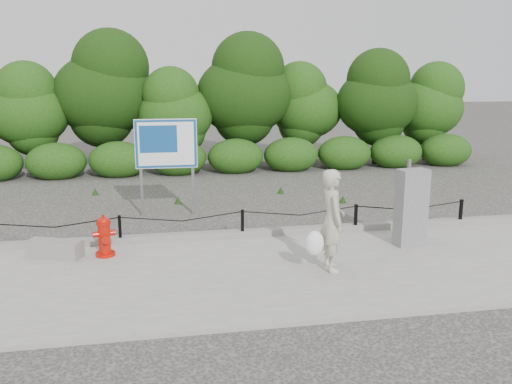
{
  "coord_description": "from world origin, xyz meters",
  "views": [
    {
      "loc": [
        -1.7,
        -10.79,
        3.54
      ],
      "look_at": [
        0.33,
        0.2,
        1.0
      ],
      "focal_mm": 38.0,
      "sensor_mm": 36.0,
      "label": 1
    }
  ],
  "objects_px": {
    "concrete_block": "(55,249)",
    "utility_cabinet": "(411,207)",
    "advertising_sign": "(166,148)",
    "fire_hydrant": "(104,237)",
    "pedestrian": "(331,222)"
  },
  "relations": [
    {
      "from": "pedestrian",
      "to": "advertising_sign",
      "type": "distance_m",
      "value": 5.3
    },
    {
      "from": "advertising_sign",
      "to": "utility_cabinet",
      "type": "bearing_deg",
      "value": -35.38
    },
    {
      "from": "concrete_block",
      "to": "utility_cabinet",
      "type": "relative_size",
      "value": 0.6
    },
    {
      "from": "pedestrian",
      "to": "concrete_block",
      "type": "distance_m",
      "value": 5.17
    },
    {
      "from": "fire_hydrant",
      "to": "advertising_sign",
      "type": "distance_m",
      "value": 3.51
    },
    {
      "from": "concrete_block",
      "to": "utility_cabinet",
      "type": "xyz_separation_m",
      "value": [
        6.89,
        -0.51,
        0.61
      ]
    },
    {
      "from": "concrete_block",
      "to": "advertising_sign",
      "type": "xyz_separation_m",
      "value": [
        2.18,
        2.96,
        1.44
      ]
    },
    {
      "from": "concrete_block",
      "to": "advertising_sign",
      "type": "relative_size",
      "value": 0.43
    },
    {
      "from": "pedestrian",
      "to": "advertising_sign",
      "type": "relative_size",
      "value": 0.76
    },
    {
      "from": "concrete_block",
      "to": "advertising_sign",
      "type": "height_order",
      "value": "advertising_sign"
    },
    {
      "from": "concrete_block",
      "to": "utility_cabinet",
      "type": "height_order",
      "value": "utility_cabinet"
    },
    {
      "from": "fire_hydrant",
      "to": "advertising_sign",
      "type": "height_order",
      "value": "advertising_sign"
    },
    {
      "from": "utility_cabinet",
      "to": "advertising_sign",
      "type": "bearing_deg",
      "value": 135.97
    },
    {
      "from": "advertising_sign",
      "to": "concrete_block",
      "type": "bearing_deg",
      "value": -125.38
    },
    {
      "from": "utility_cabinet",
      "to": "advertising_sign",
      "type": "relative_size",
      "value": 0.72
    }
  ]
}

